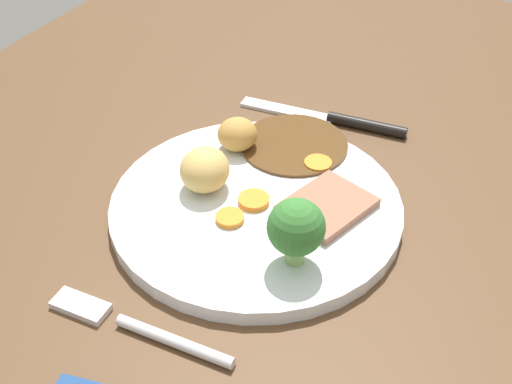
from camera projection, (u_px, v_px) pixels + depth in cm
name	position (u px, v px, depth cm)	size (l,w,h in cm)	color
dining_table	(236.00, 228.00, 59.61)	(120.00, 84.00, 3.60)	brown
dinner_plate	(256.00, 207.00, 58.12)	(25.96, 25.96, 1.40)	white
gravy_pool	(294.00, 144.00, 64.26)	(10.64, 10.64, 0.30)	#563819
meat_slice_main	(327.00, 206.00, 56.51)	(7.41, 5.95, 0.80)	#9E664C
roast_potato_left	(237.00, 134.00, 63.01)	(3.88, 3.73, 3.23)	#BC8C42
roast_potato_right	(205.00, 170.00, 58.01)	(4.44, 4.86, 3.91)	#D8B260
carrot_coin_front	(254.00, 200.00, 57.31)	(2.79, 2.79, 0.54)	orange
carrot_coin_back	(230.00, 218.00, 55.50)	(2.48, 2.48, 0.49)	orange
carrot_coin_side	(318.00, 163.00, 61.63)	(2.62, 2.62, 0.45)	orange
broccoli_floret	(296.00, 228.00, 49.67)	(4.58, 4.58, 5.88)	#8CB766
fork	(134.00, 326.00, 47.97)	(2.13, 15.29, 0.90)	silver
knife	(336.00, 120.00, 69.79)	(2.70, 18.56, 1.20)	black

